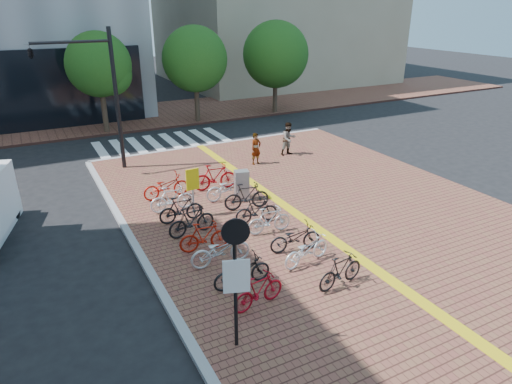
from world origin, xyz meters
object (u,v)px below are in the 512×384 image
bike_10 (295,238)px  bike_12 (257,210)px  pedestrian_b (289,139)px  bike_11 (269,220)px  traffic_light_pole (79,76)px  bike_9 (307,250)px  yellow_sign (193,184)px  bike_6 (172,199)px  pedestrian_a (256,149)px  bike_8 (341,271)px  utility_box (242,185)px  bike_0 (259,291)px  bike_5 (181,209)px  bike_13 (247,196)px  bike_4 (192,221)px  bike_14 (228,187)px  notice_sign (236,269)px  bike_1 (242,271)px  bike_3 (205,236)px  bike_7 (166,186)px  bike_2 (221,250)px  bike_15 (215,177)px

bike_10 → bike_12: bike_12 is taller
pedestrian_b → bike_11: bearing=-129.4°
bike_10 → traffic_light_pole: 12.26m
bike_9 → yellow_sign: yellow_sign is taller
bike_10 → bike_12: (-0.16, 2.35, 0.02)m
bike_6 → pedestrian_a: bearing=-55.9°
bike_8 → utility_box: utility_box is taller
traffic_light_pole → bike_0: bearing=-80.6°
bike_6 → bike_8: 7.48m
bike_0 → bike_5: (-0.12, 5.75, 0.02)m
bike_13 → pedestrian_b: bearing=-33.4°
bike_4 → bike_14: (2.39, 2.23, -0.02)m
bike_13 → notice_sign: bearing=162.7°
bike_6 → notice_sign: (-1.01, -7.87, 1.57)m
bike_1 → bike_6: bearing=1.7°
pedestrian_b → bike_0: bearing=-128.5°
traffic_light_pole → bike_8: bearing=-70.6°
bike_0 → utility_box: utility_box is taller
bike_3 → yellow_sign: (0.61, 2.60, 0.79)m
utility_box → pedestrian_b: bearing=41.3°
bike_9 → bike_7: bearing=6.6°
bike_5 → bike_12: bike_5 is taller
bike_11 → bike_14: 3.35m
bike_14 → yellow_sign: yellow_sign is taller
bike_0 → bike_2: 2.37m
bike_1 → pedestrian_b: (7.45, 9.70, 0.40)m
bike_3 → bike_11: bike_3 is taller
notice_sign → bike_2: bearing=72.4°
bike_13 → bike_8: bearing=-169.1°
bike_10 → bike_6: bearing=36.2°
bike_3 → bike_14: bike_14 is taller
bike_1 → traffic_light_pole: size_ratio=0.27×
bike_1 → bike_11: bearing=-42.5°
bike_0 → bike_15: 8.35m
bike_7 → yellow_sign: yellow_sign is taller
bike_3 → utility_box: bearing=-33.7°
bike_12 → bike_15: bike_15 is taller
bike_15 → notice_sign: (-3.33, -9.15, 1.51)m
notice_sign → bike_13: bearing=61.7°
bike_2 → bike_4: bike_4 is taller
bike_1 → bike_8: 2.75m
bike_9 → bike_10: size_ratio=1.03×
bike_1 → bike_11: bike_11 is taller
bike_9 → bike_12: bearing=-10.6°
bike_2 → bike_11: bike_2 is taller
bike_3 → bike_8: size_ratio=1.01×
bike_2 → bike_13: bike_13 is taller
bike_7 → notice_sign: (-1.21, -9.23, 1.57)m
bike_3 → pedestrian_a: bearing=-30.1°
bike_12 → yellow_sign: yellow_sign is taller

